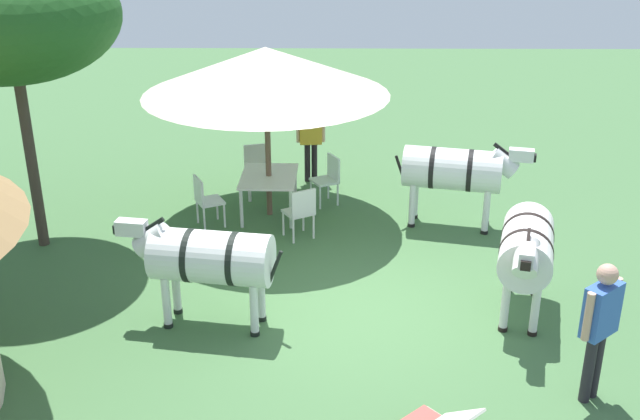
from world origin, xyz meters
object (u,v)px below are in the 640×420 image
Objects in this scene: zebra_nearest_camera at (208,258)px; zebra_toward_hut at (455,170)px; patio_dining_table at (269,180)px; patio_chair_east_end at (328,176)px; patio_chair_west_end at (205,198)px; patio_chair_near_lawn at (257,165)px; shade_umbrella at (266,71)px; standing_watcher at (600,320)px; acacia_tree_right_background at (9,17)px; patio_chair_near_hut at (301,210)px; guest_beside_umbrella at (311,136)px; zebra_by_umbrella at (527,249)px.

zebra_nearest_camera is 4.92m from zebra_toward_hut.
patio_dining_table is 1.45× the size of patio_chair_east_end.
patio_chair_west_end is 1.82m from patio_chair_near_lawn.
shade_umbrella is 6.84m from standing_watcher.
zebra_nearest_camera is (-4.24, 1.57, 0.47)m from patio_chair_east_end.
zebra_toward_hut is at bearing -83.21° from acacia_tree_right_background.
acacia_tree_right_background reaches higher than patio_dining_table.
shade_umbrella is 4.63× the size of patio_chair_near_hut.
standing_watcher is (-5.28, -4.06, -1.55)m from shade_umbrella.
patio_dining_table is 1.19m from patio_chair_near_hut.
shade_umbrella reaches higher than standing_watcher.
standing_watcher is 0.37× the size of acacia_tree_right_background.
patio_chair_near_lawn is (1.66, -0.74, 0.00)m from patio_chair_west_end.
guest_beside_umbrella is at bearing -117.65° from zebra_toward_hut.
patio_dining_table is 1.84m from guest_beside_umbrella.
patio_chair_near_hut is 2.94m from zebra_nearest_camera.
shade_umbrella is 4.00m from acacia_tree_right_background.
guest_beside_umbrella is at bearing 75.68° from standing_watcher.
patio_chair_west_end is (-0.53, 1.05, -2.07)m from shade_umbrella.
patio_chair_east_end is 1.26m from guest_beside_umbrella.
zebra_nearest_camera is at bearing -127.98° from acacia_tree_right_background.
acacia_tree_right_background is at bearing 84.07° from patio_chair_east_end.
zebra_by_umbrella is at bearing 116.22° from guest_beside_umbrella.
guest_beside_umbrella reaches higher than patio_chair_west_end.
patio_chair_near_hut is 5.52m from standing_watcher.
zebra_toward_hut reaches higher than patio_chair_west_end.
acacia_tree_right_background is at bearing 112.36° from standing_watcher.
zebra_by_umbrella is at bearing 115.82° from patio_chair_near_lawn.
patio_dining_table is 4.89m from acacia_tree_right_background.
shade_umbrella is 2.38m from patio_chair_near_hut.
shade_umbrella reaches higher than patio_chair_near_lawn.
zebra_nearest_camera is at bearing 132.52° from patio_chair_east_end.
zebra_toward_hut reaches higher than patio_dining_table.
zebra_toward_hut is (3.23, -3.71, 0.03)m from zebra_nearest_camera.
patio_chair_near_lawn is 0.43× the size of zebra_by_umbrella.
zebra_toward_hut is (0.06, -4.24, 0.50)m from patio_chair_west_end.
acacia_tree_right_background reaches higher than standing_watcher.
patio_chair_near_hut is (-0.49, -1.65, 0.00)m from patio_chair_west_end.
guest_beside_umbrella is 5.91m from acacia_tree_right_background.
guest_beside_umbrella is 0.90× the size of standing_watcher.
guest_beside_umbrella is 0.69× the size of zebra_toward_hut.
shade_umbrella is 1.83× the size of zebra_toward_hut.
standing_watcher is (-4.27, -3.47, 0.52)m from patio_chair_near_hut.
patio_chair_west_end is at bearing 116.66° from patio_dining_table.
standing_watcher is (-5.82, -3.01, 0.52)m from patio_chair_east_end.
patio_dining_table is (-0.00, 0.00, -1.94)m from shade_umbrella.
zebra_nearest_camera is 0.48× the size of acacia_tree_right_background.
patio_chair_east_end is at bearing -11.35° from zebra_nearest_camera.
standing_watcher is (-4.76, -5.12, 0.52)m from patio_chair_west_end.
patio_chair_west_end is 0.43× the size of zebra_by_umbrella.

